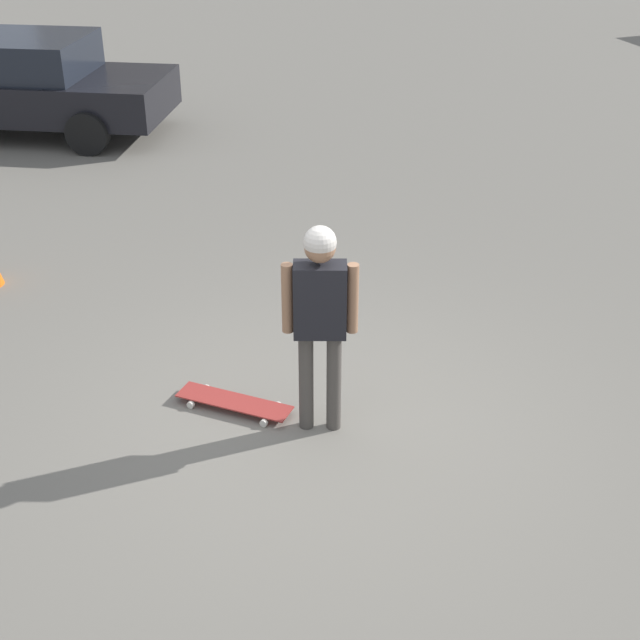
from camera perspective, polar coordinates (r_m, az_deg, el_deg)
The scene contains 4 objects.
ground_plane at distance 6.99m, azimuth 0.00°, elevation -6.81°, with size 220.00×220.00×0.00m, color gray.
person at distance 6.43m, azimuth 0.00°, elevation 0.96°, with size 0.56×0.24×1.69m.
skateboard at distance 7.19m, azimuth -5.52°, elevation -5.25°, with size 0.98×0.54×0.07m.
car_parked_near at distance 14.50m, azimuth -18.91°, elevation 14.11°, with size 4.75×2.30×1.43m.
Camera 1 is at (-0.27, 5.66, 4.09)m, focal length 50.00 mm.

